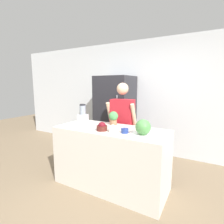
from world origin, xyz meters
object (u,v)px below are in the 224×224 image
object	(u,v)px
person	(122,126)
bowl_cherries	(102,127)
watermelon	(143,127)
bowl_cream	(113,129)
potted_plant	(113,117)
refrigerator	(115,115)
bowl_small_blue	(125,131)
blender	(83,114)

from	to	relation	value
person	bowl_cherries	world-z (taller)	person
watermelon	bowl_cherries	bearing A→B (deg)	-176.68
person	bowl_cream	size ratio (longest dim) A/B	13.40
person	potted_plant	distance (m)	0.39
refrigerator	bowl_cherries	distance (m)	1.56
bowl_small_blue	blender	xyz separation A→B (m)	(-1.03, 0.37, 0.10)
bowl_cherries	bowl_cream	xyz separation A→B (m)	(0.18, 0.00, -0.01)
refrigerator	potted_plant	world-z (taller)	refrigerator
person	bowl_cream	distance (m)	0.77
person	watermelon	world-z (taller)	person
refrigerator	blender	size ratio (longest dim) A/B	5.78
refrigerator	bowl_cherries	size ratio (longest dim) A/B	11.30
bowl_cream	bowl_small_blue	size ratio (longest dim) A/B	1.18
watermelon	person	bearing A→B (deg)	132.47
bowl_cream	potted_plant	xyz separation A→B (m)	(-0.21, 0.41, 0.08)
person	blender	size ratio (longest dim) A/B	5.26
potted_plant	bowl_small_blue	bearing A→B (deg)	-43.99
person	bowl_small_blue	bearing A→B (deg)	-61.49
blender	potted_plant	distance (m)	0.65
person	watermelon	bearing A→B (deg)	-47.53
bowl_cream	blender	size ratio (longest dim) A/B	0.39
bowl_cherries	refrigerator	bearing A→B (deg)	111.25
refrigerator	person	bearing A→B (deg)	-53.29
watermelon	blender	distance (m)	1.35
bowl_cream	potted_plant	world-z (taller)	potted_plant
blender	person	bearing A→B (deg)	26.37
refrigerator	bowl_cream	world-z (taller)	refrigerator
watermelon	blender	world-z (taller)	blender
watermelon	potted_plant	world-z (taller)	potted_plant
person	bowl_small_blue	distance (m)	0.80
blender	potted_plant	world-z (taller)	blender
refrigerator	person	xyz separation A→B (m)	(0.54, -0.72, -0.06)
refrigerator	potted_plant	size ratio (longest dim) A/B	7.99
refrigerator	bowl_cherries	xyz separation A→B (m)	(0.57, -1.45, 0.09)
refrigerator	bowl_small_blue	xyz separation A→B (m)	(0.91, -1.41, 0.07)
potted_plant	bowl_cherries	bearing A→B (deg)	-85.01
refrigerator	blender	world-z (taller)	refrigerator
refrigerator	bowl_cherries	world-z (taller)	refrigerator
potted_plant	refrigerator	bearing A→B (deg)	116.91
bowl_cherries	blender	size ratio (longest dim) A/B	0.51
blender	potted_plant	size ratio (longest dim) A/B	1.38
refrigerator	bowl_small_blue	distance (m)	1.69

